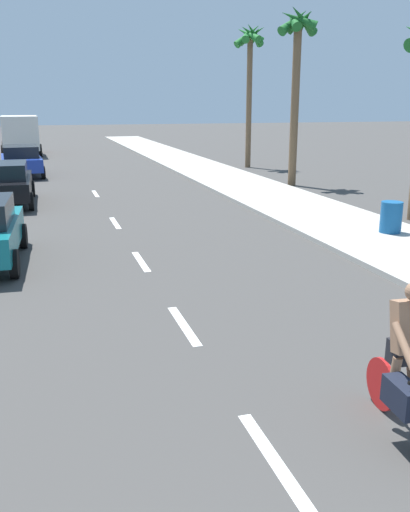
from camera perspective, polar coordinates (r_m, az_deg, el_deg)
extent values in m
plane|color=#423F3D|center=(20.39, -10.10, 4.72)|extent=(160.00, 160.00, 0.00)
cube|color=#B2ADA3|center=(23.93, 5.46, 6.62)|extent=(3.60, 80.00, 0.14)
cube|color=white|center=(6.43, 6.99, -19.84)|extent=(0.16, 1.80, 0.01)
cube|color=white|center=(9.67, -2.18, -7.08)|extent=(0.16, 1.80, 0.01)
cube|color=white|center=(13.53, -6.57, -0.55)|extent=(0.16, 1.80, 0.01)
cube|color=white|center=(17.99, -9.18, 3.36)|extent=(0.16, 1.80, 0.01)
cube|color=white|center=(24.01, -11.14, 6.27)|extent=(0.16, 1.80, 0.01)
cylinder|color=red|center=(7.43, 17.56, -12.35)|extent=(0.10, 0.66, 0.66)
cube|color=black|center=(6.96, 19.83, -12.90)|extent=(0.11, 0.94, 0.04)
cylinder|color=black|center=(7.01, 19.11, -10.41)|extent=(0.03, 0.03, 0.48)
cube|color=#9E7051|center=(6.70, 20.08, -6.77)|extent=(0.36, 0.34, 0.63)
cube|color=black|center=(6.87, 19.59, -9.17)|extent=(0.34, 0.24, 0.28)
cube|color=black|center=(6.58, 19.58, -13.39)|extent=(0.28, 0.54, 0.32)
cylinder|color=#9E7051|center=(6.90, 18.71, -11.90)|extent=(0.13, 0.21, 0.63)
cylinder|color=#9E7051|center=(6.43, 19.69, -8.64)|extent=(0.13, 0.49, 0.41)
cylinder|color=black|center=(15.41, -18.09, 1.96)|extent=(0.21, 0.65, 0.64)
cylinder|color=black|center=(12.80, -18.92, -0.77)|extent=(0.21, 0.65, 0.64)
cube|color=black|center=(22.31, -19.82, 6.75)|extent=(1.96, 4.56, 0.64)
cube|color=black|center=(22.01, -20.00, 8.21)|extent=(1.71, 2.38, 0.56)
cylinder|color=black|center=(23.84, -17.22, 6.58)|extent=(0.19, 0.64, 0.64)
cylinder|color=black|center=(20.79, -17.36, 5.36)|extent=(0.19, 0.64, 0.64)
cube|color=#1E389E|center=(30.81, -18.26, 9.05)|extent=(2.17, 4.65, 0.64)
cube|color=black|center=(30.53, -18.34, 10.12)|extent=(1.82, 2.46, 0.56)
cylinder|color=black|center=(32.37, -20.01, 8.51)|extent=(0.22, 0.65, 0.64)
cylinder|color=black|center=(32.42, -16.60, 8.80)|extent=(0.22, 0.65, 0.64)
cylinder|color=black|center=(29.29, -19.97, 7.88)|extent=(0.22, 0.65, 0.64)
cylinder|color=black|center=(29.35, -16.21, 8.20)|extent=(0.22, 0.65, 0.64)
cube|color=maroon|center=(45.26, -18.38, 11.49)|extent=(2.48, 2.42, 1.40)
cube|color=silver|center=(42.26, -18.38, 11.88)|extent=(2.54, 4.24, 2.30)
cylinder|color=black|center=(45.19, -19.84, 10.40)|extent=(0.31, 0.91, 0.90)
cylinder|color=black|center=(45.21, -16.75, 10.66)|extent=(0.31, 0.91, 0.90)
cylinder|color=black|center=(41.30, -19.91, 10.01)|extent=(0.31, 0.91, 0.90)
cylinder|color=black|center=(41.32, -16.54, 10.29)|extent=(0.31, 0.91, 0.90)
cylinder|color=brown|center=(26.05, 9.17, 15.08)|extent=(0.36, 0.36, 7.26)
cone|color=#195B23|center=(26.34, 10.09, 22.64)|extent=(0.65, 1.64, 1.03)
cone|color=#195B23|center=(26.51, 9.68, 22.61)|extent=(1.23, 1.17, 1.21)
cone|color=#195B23|center=(26.45, 9.10, 22.65)|extent=(1.82, 1.06, 1.43)
cone|color=#195B23|center=(26.20, 8.96, 22.73)|extent=(0.57, 1.34, 1.11)
cone|color=#195B23|center=(26.03, 9.57, 22.75)|extent=(1.65, 1.08, 1.07)
cone|color=#195B23|center=(26.11, 9.98, 22.71)|extent=(1.81, 1.21, 1.35)
cylinder|color=brown|center=(33.27, 4.52, 15.46)|extent=(0.32, 0.32, 7.51)
cone|color=#1E6B28|center=(33.55, 5.09, 21.62)|extent=(0.49, 1.40, 0.91)
cone|color=#1E6B28|center=(33.70, 4.82, 21.60)|extent=(1.46, 1.58, 1.25)
cone|color=#1E6B28|center=(33.68, 4.43, 21.61)|extent=(1.78, 0.72, 1.52)
cone|color=#1E6B28|center=(33.53, 4.21, 21.64)|extent=(1.18, 1.76, 1.26)
cone|color=#1E6B28|center=(33.26, 4.41, 21.69)|extent=(1.23, 1.77, 1.27)
cone|color=#1E6B28|center=(33.23, 4.81, 21.69)|extent=(1.43, 0.50, 1.11)
cone|color=#1E6B28|center=(33.33, 5.04, 21.66)|extent=(1.66, 1.47, 1.40)
cylinder|color=#14518C|center=(16.63, 18.48, 3.79)|extent=(0.60, 0.60, 0.88)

